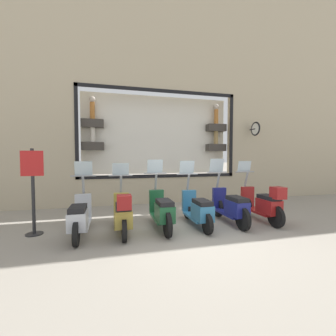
{
  "coord_description": "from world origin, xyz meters",
  "views": [
    {
      "loc": [
        -4.67,
        1.78,
        1.71
      ],
      "look_at": [
        1.87,
        0.11,
        1.38
      ],
      "focal_mm": 24.0,
      "sensor_mm": 36.0,
      "label": 1
    }
  ],
  "objects": [
    {
      "name": "building_facade",
      "position": [
        3.6,
        -0.0,
        4.45
      ],
      "size": [
        1.19,
        36.0,
        8.7
      ],
      "color": "tan",
      "rests_on": "ground_plane"
    },
    {
      "name": "ground_plane",
      "position": [
        0.0,
        0.0,
        0.0
      ],
      "size": [
        120.0,
        120.0,
        0.0
      ],
      "primitive_type": "plane",
      "color": "gray"
    },
    {
      "name": "scooter_red_0",
      "position": [
        0.36,
        -2.08,
        0.48
      ],
      "size": [
        1.81,
        0.61,
        1.59
      ],
      "color": "black",
      "rests_on": "ground_plane"
    },
    {
      "name": "shop_sign_post",
      "position": [
        0.78,
        3.43,
        1.04
      ],
      "size": [
        0.36,
        0.45,
        1.9
      ],
      "color": "#232326",
      "rests_on": "ground_plane"
    },
    {
      "name": "scooter_teal_2",
      "position": [
        0.42,
        -0.28,
        0.42
      ],
      "size": [
        1.79,
        0.6,
        1.61
      ],
      "color": "black",
      "rests_on": "ground_plane"
    },
    {
      "name": "scooter_green_3",
      "position": [
        0.42,
        0.63,
        0.45
      ],
      "size": [
        1.81,
        0.6,
        1.64
      ],
      "color": "black",
      "rests_on": "ground_plane"
    },
    {
      "name": "scooter_olive_4",
      "position": [
        0.35,
        1.53,
        0.46
      ],
      "size": [
        1.79,
        0.6,
        1.55
      ],
      "color": "black",
      "rests_on": "ground_plane"
    },
    {
      "name": "scooter_navy_1",
      "position": [
        0.42,
        -1.18,
        0.44
      ],
      "size": [
        1.81,
        0.6,
        1.66
      ],
      "color": "black",
      "rests_on": "ground_plane"
    },
    {
      "name": "scooter_silver_5",
      "position": [
        0.42,
        2.44,
        0.42
      ],
      "size": [
        1.8,
        0.61,
        1.61
      ],
      "color": "black",
      "rests_on": "ground_plane"
    }
  ]
}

